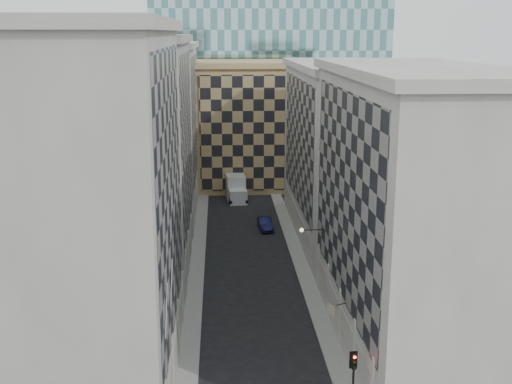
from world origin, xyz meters
name	(u,v)px	position (x,y,z in m)	size (l,w,h in m)	color
sidewalk_west	(196,273)	(-5.25, 30.00, 0.07)	(1.50, 100.00, 0.15)	gray
sidewalk_east	(303,271)	(5.25, 30.00, 0.07)	(1.50, 100.00, 0.15)	gray
bldg_left_a	(94,211)	(-10.88, 11.00, 11.82)	(10.80, 22.80, 23.70)	#A19B91
bldg_left_b	(137,155)	(-10.88, 33.00, 11.32)	(10.80, 22.80, 22.70)	gray
bldg_left_c	(158,128)	(-10.88, 55.00, 10.83)	(10.80, 22.80, 21.70)	#A19B91
bldg_right_a	(410,211)	(10.88, 15.00, 10.32)	(10.80, 26.80, 20.70)	#AAA79C
bldg_right_b	(341,151)	(10.89, 42.00, 9.85)	(10.80, 28.80, 19.70)	#AAA79C
tan_block	(251,124)	(2.00, 67.90, 9.44)	(16.80, 14.80, 18.80)	tan
church_tower	(234,7)	(0.00, 82.00, 26.95)	(7.20, 7.20, 51.50)	#2C2822
flagpoles_left	(169,296)	(-5.90, 6.00, 8.00)	(0.10, 6.33, 2.33)	gray
bracket_lamp	(304,230)	(4.38, 24.00, 6.20)	(1.98, 0.36, 0.36)	black
traffic_light	(354,369)	(5.12, 5.87, 2.99)	(0.50, 0.42, 3.96)	black
box_truck	(236,189)	(-0.58, 58.58, 1.48)	(3.03, 6.38, 3.40)	silver
dark_car	(265,224)	(2.50, 44.31, 0.71)	(1.49, 4.28, 1.41)	#10133D
shop_sign	(332,309)	(4.96, 12.72, 3.83)	(1.26, 0.69, 0.80)	black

